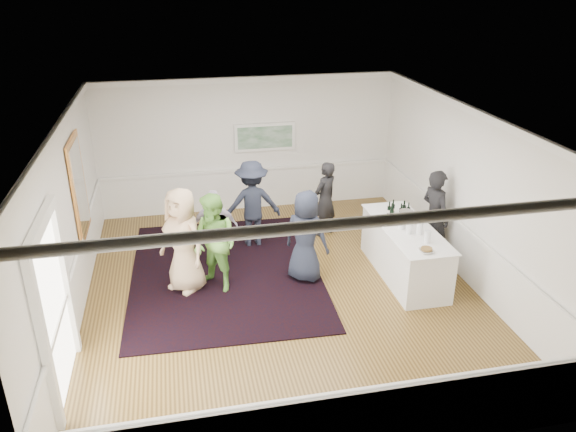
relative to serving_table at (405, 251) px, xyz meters
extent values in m
plane|color=olive|center=(-2.41, -0.08, -0.51)|extent=(8.00, 8.00, 0.00)
cube|color=white|center=(-2.41, -0.08, 2.69)|extent=(7.00, 8.00, 0.02)
cube|color=white|center=(-5.91, -0.08, 1.09)|extent=(0.02, 8.00, 3.20)
cube|color=white|center=(1.09, -0.08, 1.09)|extent=(0.02, 8.00, 3.20)
cube|color=white|center=(-2.41, 3.92, 1.09)|extent=(7.00, 0.02, 3.20)
cube|color=white|center=(-2.41, -4.08, 1.09)|extent=(7.00, 0.02, 3.20)
cube|color=#E49443|center=(-5.87, 1.22, 1.29)|extent=(0.04, 1.25, 1.85)
cube|color=white|center=(-5.84, 1.22, 1.29)|extent=(0.01, 1.05, 1.65)
cube|color=white|center=(-5.84, -2.80, 0.69)|extent=(0.10, 0.14, 2.40)
cube|color=white|center=(-5.84, -1.16, 0.69)|extent=(0.10, 0.14, 2.40)
cube|color=white|center=(-5.84, -1.98, 1.97)|extent=(0.10, 1.78, 0.16)
cube|color=white|center=(-5.88, -1.98, 0.69)|extent=(0.02, 1.50, 2.40)
cube|color=white|center=(-2.01, 3.87, 1.27)|extent=(1.44, 0.05, 0.66)
cube|color=#246031|center=(-2.01, 3.83, 1.27)|extent=(1.30, 0.01, 0.52)
cube|color=black|center=(-3.34, 0.76, -0.49)|extent=(3.73, 4.81, 0.02)
cube|color=white|center=(0.00, 0.00, -0.01)|extent=(0.88, 2.42, 0.99)
cube|color=white|center=(0.00, 0.00, 0.49)|extent=(0.94, 2.48, 0.02)
imported|color=black|center=(0.79, 0.48, 0.45)|extent=(0.64, 0.80, 1.90)
imported|color=tan|center=(-4.11, 0.35, 0.48)|extent=(1.11, 1.13, 1.96)
imported|color=#6BB046|center=(-3.55, 0.23, 0.42)|extent=(1.12, 1.13, 1.84)
imported|color=silver|center=(-3.47, 1.24, 0.27)|extent=(0.94, 0.49, 1.54)
imported|color=#1D2231|center=(-2.63, 1.90, 0.42)|extent=(1.21, 0.71, 1.86)
imported|color=black|center=(-1.01, 2.05, 0.33)|extent=(0.73, 0.68, 1.68)
imported|color=#1D2231|center=(-1.87, 0.25, 0.38)|extent=(1.03, 0.98, 1.77)
cylinder|color=#79B23F|center=(-0.07, -0.25, 0.62)|extent=(0.12, 0.12, 0.24)
cylinder|color=#D4493E|center=(0.10, -0.31, 0.62)|extent=(0.12, 0.12, 0.24)
cylinder|color=#5EAD3E|center=(-0.14, -0.03, 0.62)|extent=(0.12, 0.12, 0.24)
cylinder|color=silver|center=(0.10, -0.66, 0.62)|extent=(0.12, 0.12, 0.24)
cylinder|color=#69B23F|center=(-0.10, 0.00, 0.62)|extent=(0.12, 0.12, 0.24)
cylinder|color=silver|center=(0.05, 0.20, 0.61)|extent=(0.26, 0.26, 0.25)
imported|color=white|center=(-0.07, -1.00, 0.53)|extent=(0.25, 0.25, 0.06)
cylinder|color=olive|center=(-0.07, -1.00, 0.55)|extent=(0.19, 0.19, 0.04)
camera|label=1|loc=(-4.11, -8.81, 4.92)|focal=35.00mm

